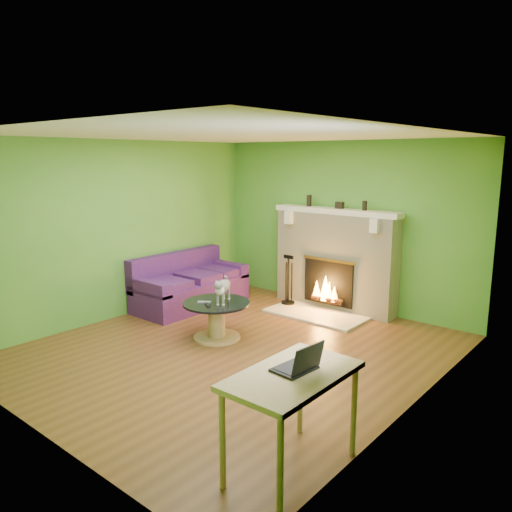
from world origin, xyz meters
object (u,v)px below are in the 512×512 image
at_px(desk, 292,385).
at_px(sofa, 189,286).
at_px(cat, 223,289).
at_px(coffee_table, 217,318).

bearing_deg(desk, sofa, 147.16).
bearing_deg(cat, desk, -64.38).
height_order(sofa, cat, cat).
height_order(desk, cat, cat).
bearing_deg(coffee_table, cat, 32.01).
height_order(coffee_table, desk, desk).
relative_size(desk, cat, 1.90).
xyz_separation_m(coffee_table, desk, (2.41, -1.66, 0.41)).
height_order(coffee_table, cat, cat).
height_order(sofa, coffee_table, sofa).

